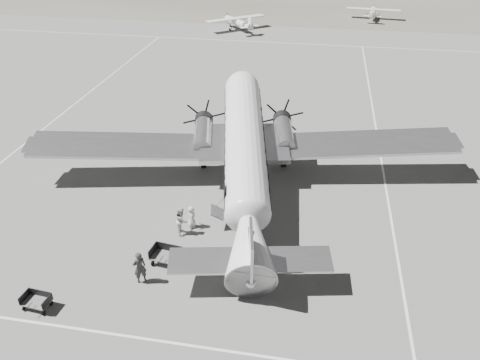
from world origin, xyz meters
name	(u,v)px	position (x,y,z in m)	size (l,w,h in m)	color
ground	(219,187)	(0.00, 0.00, 0.00)	(260.00, 260.00, 0.00)	slate
taxi_line_near	(157,341)	(0.00, -14.00, 0.01)	(60.00, 0.15, 0.01)	silver
taxi_line_right	(389,204)	(12.00, 0.00, 0.01)	(0.15, 80.00, 0.01)	silver
taxi_line_left	(60,116)	(-18.00, 10.00, 0.01)	(0.15, 60.00, 0.01)	silver
taxi_line_horizon	(278,43)	(0.00, 40.00, 0.01)	(90.00, 0.15, 0.01)	silver
dc3_airliner	(245,155)	(1.93, -0.26, 3.02)	(31.75, 22.03, 6.05)	silver
light_plane_left	(237,23)	(-7.12, 46.25, 1.05)	(10.09, 8.19, 2.09)	silver
light_plane_right	(373,14)	(14.42, 57.88, 0.95)	(9.11, 7.39, 1.89)	silver
baggage_cart_near	(166,256)	(-1.26, -8.59, 0.51)	(1.81, 1.28, 1.02)	#575757
baggage_cart_far	(37,302)	(-6.77, -13.05, 0.42)	(1.48, 1.05, 0.84)	#575757
ground_crew	(140,267)	(-2.19, -10.25, 1.00)	(0.73, 0.48, 2.00)	#2B2B2B
ramp_agent	(182,220)	(-1.16, -5.64, 0.94)	(0.92, 0.71, 1.89)	#B5B5B3
passenger	(192,217)	(-0.72, -4.92, 0.76)	(0.74, 0.48, 1.52)	#BDBDBA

